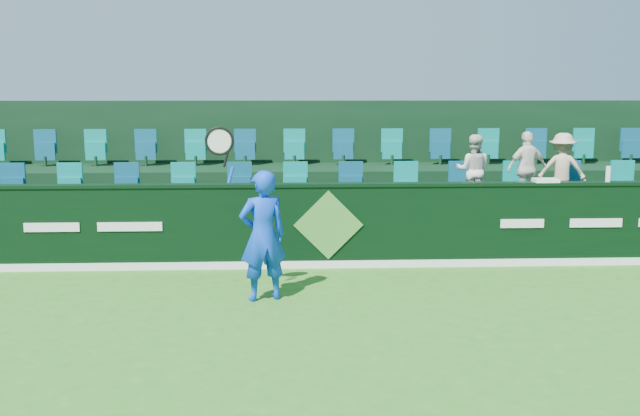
{
  "coord_description": "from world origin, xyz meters",
  "views": [
    {
      "loc": [
        -0.62,
        -7.13,
        2.76
      ],
      "look_at": [
        -0.18,
        2.8,
        1.15
      ],
      "focal_mm": 40.0,
      "sensor_mm": 36.0,
      "label": 1
    }
  ],
  "objects_px": {
    "spectator_left": "(473,170)",
    "spectator_middle": "(527,168)",
    "spectator_right": "(562,169)",
    "drinks_bottle": "(608,174)",
    "towel": "(546,180)",
    "tennis_player": "(262,235)"
  },
  "relations": [
    {
      "from": "tennis_player",
      "to": "towel",
      "type": "bearing_deg",
      "value": 21.95
    },
    {
      "from": "tennis_player",
      "to": "drinks_bottle",
      "type": "xyz_separation_m",
      "value": [
        5.48,
        1.8,
        0.58
      ]
    },
    {
      "from": "spectator_middle",
      "to": "drinks_bottle",
      "type": "xyz_separation_m",
      "value": [
        0.94,
        -1.12,
        0.03
      ]
    },
    {
      "from": "tennis_player",
      "to": "spectator_middle",
      "type": "relative_size",
      "value": 1.83
    },
    {
      "from": "spectator_right",
      "to": "towel",
      "type": "bearing_deg",
      "value": 75.82
    },
    {
      "from": "spectator_right",
      "to": "drinks_bottle",
      "type": "distance_m",
      "value": 1.17
    },
    {
      "from": "spectator_middle",
      "to": "drinks_bottle",
      "type": "relative_size",
      "value": 5.15
    },
    {
      "from": "spectator_left",
      "to": "towel",
      "type": "xyz_separation_m",
      "value": [
        0.88,
        -1.12,
        -0.05
      ]
    },
    {
      "from": "tennis_player",
      "to": "towel",
      "type": "xyz_separation_m",
      "value": [
        4.46,
        1.8,
        0.48
      ]
    },
    {
      "from": "tennis_player",
      "to": "spectator_middle",
      "type": "xyz_separation_m",
      "value": [
        4.53,
        2.92,
        0.56
      ]
    },
    {
      "from": "spectator_middle",
      "to": "spectator_right",
      "type": "distance_m",
      "value": 0.62
    },
    {
      "from": "towel",
      "to": "drinks_bottle",
      "type": "xyz_separation_m",
      "value": [
        1.01,
        0.0,
        0.1
      ]
    },
    {
      "from": "spectator_right",
      "to": "drinks_bottle",
      "type": "height_order",
      "value": "spectator_right"
    },
    {
      "from": "tennis_player",
      "to": "towel",
      "type": "relative_size",
      "value": 6.22
    },
    {
      "from": "drinks_bottle",
      "to": "spectator_middle",
      "type": "bearing_deg",
      "value": 130.12
    },
    {
      "from": "tennis_player",
      "to": "drinks_bottle",
      "type": "distance_m",
      "value": 5.8
    },
    {
      "from": "spectator_left",
      "to": "spectator_middle",
      "type": "height_order",
      "value": "spectator_middle"
    },
    {
      "from": "spectator_left",
      "to": "spectator_middle",
      "type": "relative_size",
      "value": 0.96
    },
    {
      "from": "spectator_right",
      "to": "drinks_bottle",
      "type": "bearing_deg",
      "value": 123.55
    },
    {
      "from": "tennis_player",
      "to": "spectator_left",
      "type": "xyz_separation_m",
      "value": [
        3.58,
        2.92,
        0.53
      ]
    },
    {
      "from": "spectator_middle",
      "to": "spectator_right",
      "type": "relative_size",
      "value": 1.03
    },
    {
      "from": "spectator_left",
      "to": "towel",
      "type": "height_order",
      "value": "spectator_left"
    }
  ]
}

